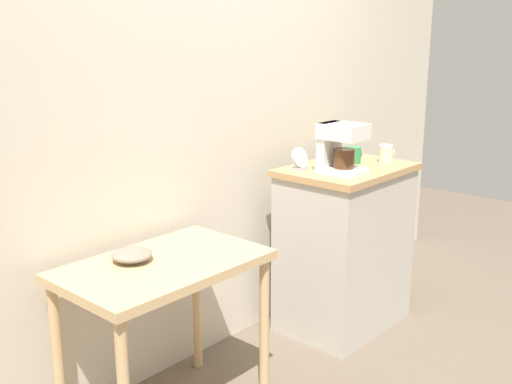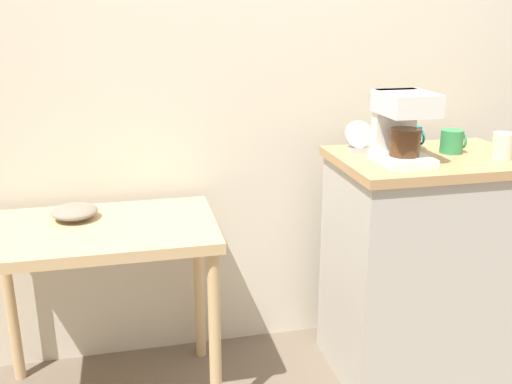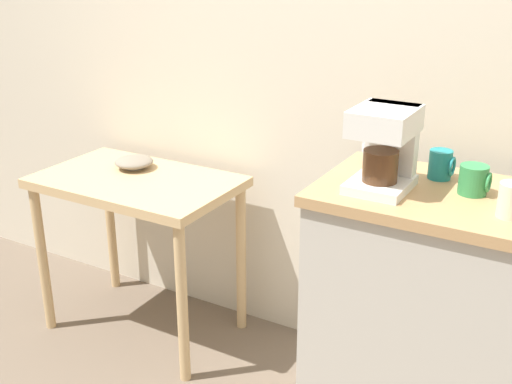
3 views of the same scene
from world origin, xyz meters
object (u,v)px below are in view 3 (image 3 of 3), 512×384
at_px(mug_dark_teal, 441,165).
at_px(coffee_maker, 385,144).
at_px(mug_tall_green, 474,180).
at_px(bowl_stoneware, 134,162).
at_px(table_clock, 378,151).

bearing_deg(mug_dark_teal, coffee_maker, -129.02).
xyz_separation_m(coffee_maker, mug_tall_green, (0.26, 0.08, -0.10)).
bearing_deg(mug_tall_green, coffee_maker, -163.45).
relative_size(bowl_stoneware, mug_tall_green, 1.78).
bearing_deg(bowl_stoneware, mug_dark_teal, -1.08).
distance_m(bowl_stoneware, mug_tall_green, 1.48).
bearing_deg(coffee_maker, bowl_stoneware, 170.73).
height_order(bowl_stoneware, mug_dark_teal, mug_dark_teal).
relative_size(mug_tall_green, mug_dark_teal, 0.98).
height_order(bowl_stoneware, coffee_maker, coffee_maker).
relative_size(bowl_stoneware, coffee_maker, 0.65).
distance_m(mug_dark_teal, table_clock, 0.23).
height_order(mug_tall_green, mug_dark_teal, mug_dark_teal).
bearing_deg(coffee_maker, table_clock, 114.60).
bearing_deg(mug_dark_teal, bowl_stoneware, 178.92).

